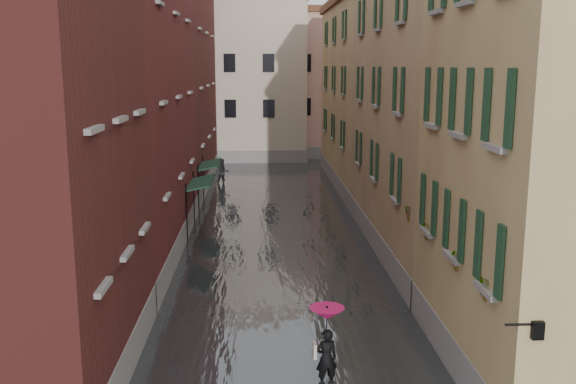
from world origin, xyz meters
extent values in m
plane|color=#5F5F62|center=(0.00, 0.00, 0.00)|extent=(120.00, 120.00, 0.00)
cube|color=#414548|center=(0.00, 13.00, 0.10)|extent=(10.00, 60.00, 0.20)
cube|color=#571C1B|center=(-7.00, 9.00, 6.25)|extent=(6.00, 14.00, 12.50)
cube|color=maroon|center=(-7.00, 24.00, 7.00)|extent=(6.00, 16.00, 14.00)
cube|color=tan|center=(7.00, 9.00, 6.50)|extent=(6.00, 14.00, 13.00)
cube|color=#95734D|center=(7.00, 24.00, 5.75)|extent=(6.00, 16.00, 11.50)
cube|color=#BCB495|center=(-3.00, 38.00, 6.50)|extent=(12.00, 9.00, 13.00)
cube|color=#C9938D|center=(6.00, 40.00, 6.00)|extent=(10.00, 9.00, 12.00)
cube|color=#163223|center=(-3.45, 12.06, 2.55)|extent=(1.09, 3.20, 0.31)
cylinder|color=black|center=(-3.95, 10.46, 1.40)|extent=(0.06, 0.06, 2.80)
cylinder|color=black|center=(-3.95, 13.66, 1.40)|extent=(0.06, 0.06, 2.80)
cube|color=#163223|center=(-3.45, 17.48, 2.55)|extent=(1.09, 3.03, 0.31)
cylinder|color=black|center=(-3.95, 15.97, 1.40)|extent=(0.06, 0.06, 2.80)
cylinder|color=black|center=(-3.95, 19.00, 1.40)|extent=(0.06, 0.06, 2.80)
cylinder|color=black|center=(4.05, -6.00, 3.10)|extent=(0.60, 0.05, 0.05)
cube|color=black|center=(4.35, -6.00, 3.00)|extent=(0.22, 0.22, 0.35)
cube|color=beige|center=(4.35, -6.00, 3.00)|extent=(0.14, 0.14, 0.24)
cube|color=#965431|center=(4.12, -4.24, 3.15)|extent=(0.22, 0.85, 0.18)
imported|color=#265926|center=(4.12, -4.24, 3.57)|extent=(0.59, 0.51, 0.66)
cube|color=#965431|center=(4.12, -2.24, 3.15)|extent=(0.22, 0.85, 0.18)
imported|color=#265926|center=(4.12, -2.24, 3.57)|extent=(0.59, 0.51, 0.66)
cube|color=#965431|center=(4.12, 0.58, 3.15)|extent=(0.22, 0.85, 0.18)
imported|color=#265926|center=(4.12, 0.58, 3.57)|extent=(0.59, 0.51, 0.66)
cube|color=#965431|center=(4.12, 2.81, 3.15)|extent=(0.22, 0.85, 0.18)
imported|color=#265926|center=(4.12, 2.81, 3.57)|extent=(0.59, 0.51, 0.66)
imported|color=black|center=(0.84, -2.36, 0.75)|extent=(0.61, 0.47, 1.51)
cube|color=beige|center=(0.56, -2.31, 0.95)|extent=(0.08, 0.30, 0.38)
cylinder|color=black|center=(0.84, -2.36, 1.35)|extent=(0.02, 0.02, 1.00)
cone|color=#C30D4F|center=(0.84, -2.36, 1.92)|extent=(0.88, 0.88, 0.28)
imported|color=black|center=(-3.17, 24.48, 0.92)|extent=(1.07, 0.94, 1.85)
camera|label=1|loc=(-0.75, -16.92, 7.79)|focal=40.00mm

